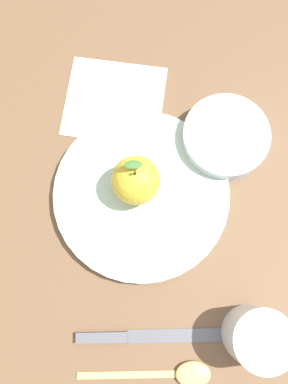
% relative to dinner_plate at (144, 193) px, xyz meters
% --- Properties ---
extents(ground_plane, '(2.40, 2.40, 0.00)m').
position_rel_dinner_plate_xyz_m(ground_plane, '(-0.04, 0.02, -0.01)').
color(ground_plane, brown).
extents(dinner_plate, '(0.26, 0.26, 0.02)m').
position_rel_dinner_plate_xyz_m(dinner_plate, '(0.00, 0.00, 0.00)').
color(dinner_plate, '#B2C6B2').
rests_on(dinner_plate, ground_plane).
extents(apple, '(0.07, 0.07, 0.08)m').
position_rel_dinner_plate_xyz_m(apple, '(0.01, 0.01, 0.04)').
color(apple, gold).
rests_on(apple, dinner_plate).
extents(side_bowl, '(0.13, 0.13, 0.04)m').
position_rel_dinner_plate_xyz_m(side_bowl, '(0.06, -0.14, 0.01)').
color(side_bowl, silver).
rests_on(side_bowl, ground_plane).
extents(cup, '(0.08, 0.08, 0.07)m').
position_rel_dinner_plate_xyz_m(cup, '(-0.23, -0.11, 0.03)').
color(cup, white).
rests_on(cup, ground_plane).
extents(knife, '(0.06, 0.20, 0.01)m').
position_rel_dinner_plate_xyz_m(knife, '(-0.20, 0.05, -0.01)').
color(knife, '#59595E').
rests_on(knife, ground_plane).
extents(spoon, '(0.06, 0.18, 0.01)m').
position_rel_dinner_plate_xyz_m(spoon, '(-0.25, 0.01, -0.01)').
color(spoon, '#D8B766').
rests_on(spoon, ground_plane).
extents(linen_napkin, '(0.18, 0.19, 0.00)m').
position_rel_dinner_plate_xyz_m(linen_napkin, '(0.16, 0.01, -0.01)').
color(linen_napkin, silver).
rests_on(linen_napkin, ground_plane).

